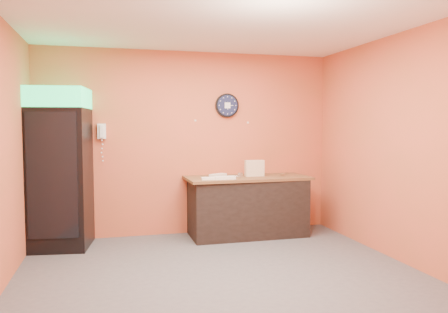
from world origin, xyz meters
name	(u,v)px	position (x,y,z in m)	size (l,w,h in m)	color
floor	(221,275)	(0.00, 0.00, 0.00)	(4.50, 4.50, 0.00)	#47474C
back_wall	(189,143)	(0.00, 2.00, 1.40)	(4.50, 0.02, 2.80)	#D5563C
right_wall	(398,148)	(2.25, 0.00, 1.40)	(0.02, 4.00, 2.80)	#D5563C
ceiling	(221,20)	(0.00, 0.00, 2.80)	(4.50, 4.00, 0.02)	white
beverage_cooler	(60,171)	(-1.84, 1.60, 1.06)	(0.86, 0.87, 2.18)	black
prep_counter	(247,207)	(0.82, 1.62, 0.43)	(1.72, 0.77, 0.86)	black
wall_clock	(227,105)	(0.60, 1.97, 1.99)	(0.37, 0.06, 0.37)	black
wall_phone	(102,131)	(-1.29, 1.95, 1.59)	(0.12, 0.11, 0.22)	white
butcher_paper	(247,178)	(0.82, 1.62, 0.88)	(1.86, 0.80, 0.04)	brown
sub_roll_stack	(254,168)	(0.94, 1.62, 1.02)	(0.29, 0.10, 0.25)	beige
wrapped_sandwich_left	(210,178)	(0.20, 1.38, 0.92)	(0.26, 0.10, 0.04)	white
wrapped_sandwich_mid	(225,178)	(0.40, 1.37, 0.92)	(0.30, 0.12, 0.04)	white
wrapped_sandwich_right	(218,175)	(0.40, 1.74, 0.92)	(0.28, 0.11, 0.04)	white
kitchen_tool	(240,175)	(0.70, 1.59, 0.93)	(0.07, 0.07, 0.07)	silver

